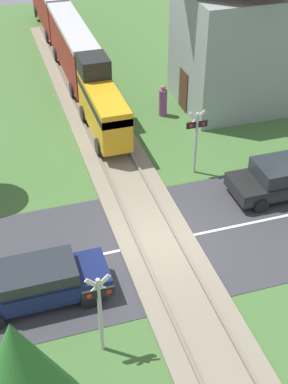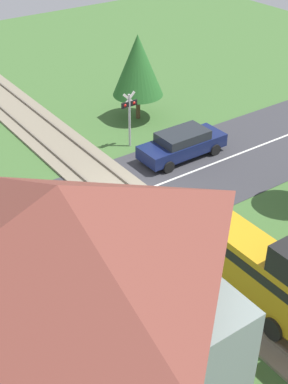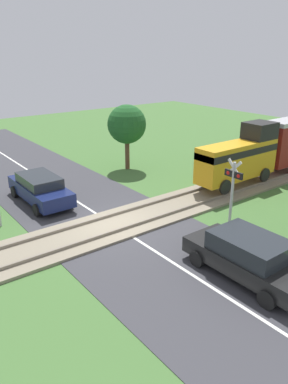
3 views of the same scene
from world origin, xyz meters
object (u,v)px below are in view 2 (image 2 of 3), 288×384
(crossing_signal_east_approach, at_px, (112,232))
(crossing_signal_west_approach, at_px, (129,112))
(car_near_crossing, at_px, (182,144))
(car_far_side, at_px, (10,251))
(station_building, at_px, (76,358))
(pedestrian_by_station, at_px, (202,362))

(crossing_signal_east_approach, bearing_deg, crossing_signal_west_approach, -127.38)
(car_near_crossing, height_order, crossing_signal_west_approach, crossing_signal_west_approach)
(car_far_side, height_order, crossing_signal_east_approach, crossing_signal_east_approach)
(crossing_signal_east_approach, relative_size, station_building, 0.35)
(station_building, relative_size, pedestrian_by_station, 5.09)
(car_near_crossing, height_order, crossing_signal_east_approach, crossing_signal_east_approach)
(car_near_crossing, bearing_deg, station_building, 42.86)
(crossing_signal_west_approach, relative_size, crossing_signal_east_approach, 1.00)
(station_building, bearing_deg, pedestrian_by_station, -175.07)
(car_near_crossing, distance_m, crossing_signal_east_approach, 9.24)
(car_near_crossing, xyz_separation_m, pedestrian_by_station, (7.84, 10.67, 0.00))
(car_near_crossing, xyz_separation_m, station_building, (11.87, 11.02, 3.35))
(pedestrian_by_station, bearing_deg, crossing_signal_east_approach, -94.24)
(crossing_signal_west_approach, bearing_deg, car_far_side, 31.15)
(crossing_signal_west_approach, distance_m, pedestrian_by_station, 14.65)
(station_building, bearing_deg, crossing_signal_west_approach, -127.64)
(car_far_side, bearing_deg, crossing_signal_east_approach, 139.30)
(crossing_signal_west_approach, xyz_separation_m, station_building, (10.40, 13.49, 2.19))
(car_far_side, distance_m, pedestrian_by_station, 8.17)
(car_near_crossing, relative_size, car_far_side, 1.03)
(car_near_crossing, xyz_separation_m, crossing_signal_east_approach, (7.45, 5.35, 1.16))
(crossing_signal_east_approach, distance_m, pedestrian_by_station, 5.45)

